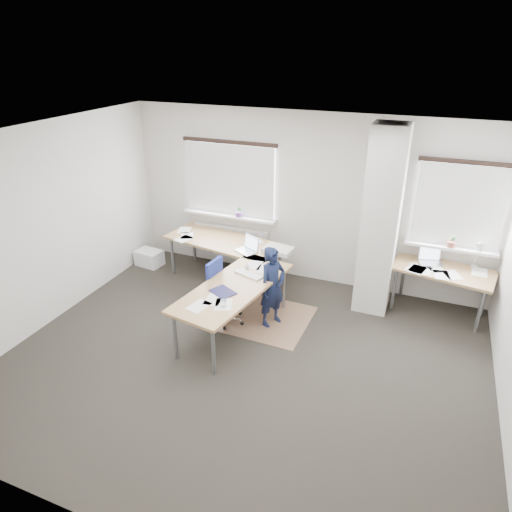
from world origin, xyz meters
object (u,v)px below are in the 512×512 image
at_px(desk_side, 444,272).
at_px(person, 272,287).
at_px(task_chair, 226,305).
at_px(desk_main, 232,264).

xyz_separation_m(desk_side, person, (-2.22, -1.22, -0.08)).
distance_m(task_chair, person, 0.76).
distance_m(desk_side, task_chair, 3.23).
bearing_deg(desk_side, person, -141.23).
bearing_deg(task_chair, desk_side, 32.60).
relative_size(task_chair, person, 0.79).
height_order(desk_side, task_chair, desk_side).
bearing_deg(task_chair, desk_main, 110.01).
bearing_deg(task_chair, person, 22.72).
height_order(desk_main, task_chair, desk_main).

